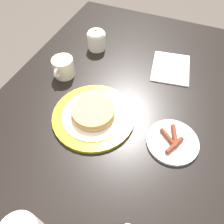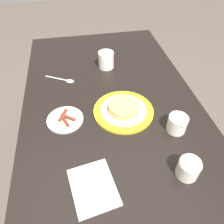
{
  "view_description": "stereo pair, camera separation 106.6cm",
  "coord_description": "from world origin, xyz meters",
  "px_view_note": "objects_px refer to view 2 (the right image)",
  "views": [
    {
      "loc": [
        0.33,
        0.18,
        1.34
      ],
      "look_at": [
        -0.07,
        0.02,
        0.78
      ],
      "focal_mm": 35.0,
      "sensor_mm": 36.0,
      "label": 1
    },
    {
      "loc": [
        -0.73,
        0.14,
        1.45
      ],
      "look_at": [
        -0.07,
        0.02,
        0.78
      ],
      "focal_mm": 35.0,
      "sensor_mm": 36.0,
      "label": 2
    }
  ],
  "objects_px": {
    "sugar_bowl": "(189,167)",
    "pancake_plate": "(123,110)",
    "spoon": "(65,80)",
    "creamer_pitcher": "(177,124)",
    "coffee_mug": "(106,59)",
    "side_plate_bacon": "(65,119)",
    "napkin": "(93,187)"
  },
  "relations": [
    {
      "from": "pancake_plate",
      "to": "spoon",
      "type": "bearing_deg",
      "value": 41.23
    },
    {
      "from": "side_plate_bacon",
      "to": "creamer_pitcher",
      "type": "relative_size",
      "value": 1.39
    },
    {
      "from": "coffee_mug",
      "to": "sugar_bowl",
      "type": "height_order",
      "value": "sugar_bowl"
    },
    {
      "from": "spoon",
      "to": "coffee_mug",
      "type": "bearing_deg",
      "value": -68.5
    },
    {
      "from": "pancake_plate",
      "to": "side_plate_bacon",
      "type": "height_order",
      "value": "pancake_plate"
    },
    {
      "from": "coffee_mug",
      "to": "spoon",
      "type": "height_order",
      "value": "coffee_mug"
    },
    {
      "from": "sugar_bowl",
      "to": "pancake_plate",
      "type": "bearing_deg",
      "value": 23.41
    },
    {
      "from": "napkin",
      "to": "coffee_mug",
      "type": "bearing_deg",
      "value": -12.84
    },
    {
      "from": "side_plate_bacon",
      "to": "spoon",
      "type": "height_order",
      "value": "side_plate_bacon"
    },
    {
      "from": "napkin",
      "to": "creamer_pitcher",
      "type": "bearing_deg",
      "value": -62.73
    },
    {
      "from": "creamer_pitcher",
      "to": "napkin",
      "type": "distance_m",
      "value": 0.42
    },
    {
      "from": "pancake_plate",
      "to": "napkin",
      "type": "bearing_deg",
      "value": 151.87
    },
    {
      "from": "pancake_plate",
      "to": "side_plate_bacon",
      "type": "relative_size",
      "value": 1.72
    },
    {
      "from": "coffee_mug",
      "to": "creamer_pitcher",
      "type": "bearing_deg",
      "value": -158.38
    },
    {
      "from": "pancake_plate",
      "to": "spoon",
      "type": "xyz_separation_m",
      "value": [
        0.29,
        0.25,
        -0.01
      ]
    },
    {
      "from": "spoon",
      "to": "creamer_pitcher",
      "type": "bearing_deg",
      "value": -134.18
    },
    {
      "from": "coffee_mug",
      "to": "sugar_bowl",
      "type": "distance_m",
      "value": 0.75
    },
    {
      "from": "napkin",
      "to": "spoon",
      "type": "xyz_separation_m",
      "value": [
        0.62,
        0.07,
        0.0
      ]
    },
    {
      "from": "pancake_plate",
      "to": "creamer_pitcher",
      "type": "relative_size",
      "value": 2.39
    },
    {
      "from": "pancake_plate",
      "to": "coffee_mug",
      "type": "distance_m",
      "value": 0.38
    },
    {
      "from": "coffee_mug",
      "to": "spoon",
      "type": "distance_m",
      "value": 0.26
    },
    {
      "from": "side_plate_bacon",
      "to": "sugar_bowl",
      "type": "distance_m",
      "value": 0.54
    },
    {
      "from": "coffee_mug",
      "to": "creamer_pitcher",
      "type": "distance_m",
      "value": 0.57
    },
    {
      "from": "coffee_mug",
      "to": "napkin",
      "type": "distance_m",
      "value": 0.74
    },
    {
      "from": "coffee_mug",
      "to": "creamer_pitcher",
      "type": "height_order",
      "value": "coffee_mug"
    },
    {
      "from": "side_plate_bacon",
      "to": "sugar_bowl",
      "type": "bearing_deg",
      "value": -129.63
    },
    {
      "from": "side_plate_bacon",
      "to": "pancake_plate",
      "type": "bearing_deg",
      "value": -89.0
    },
    {
      "from": "sugar_bowl",
      "to": "napkin",
      "type": "relative_size",
      "value": 0.46
    },
    {
      "from": "pancake_plate",
      "to": "napkin",
      "type": "distance_m",
      "value": 0.38
    },
    {
      "from": "side_plate_bacon",
      "to": "coffee_mug",
      "type": "distance_m",
      "value": 0.46
    },
    {
      "from": "pancake_plate",
      "to": "napkin",
      "type": "xyz_separation_m",
      "value": [
        -0.34,
        0.18,
        -0.01
      ]
    },
    {
      "from": "coffee_mug",
      "to": "spoon",
      "type": "bearing_deg",
      "value": 111.5
    }
  ]
}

